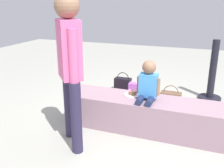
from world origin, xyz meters
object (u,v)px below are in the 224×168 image
water_bottle_far_side (177,108)px  handbag_black_leather (123,85)px  handbag_brown_canvas (170,98)px  water_bottle_near_gift (199,111)px  cake_plate (133,94)px  adult_standing (70,59)px  child_seated (148,83)px  cake_box_white (111,97)px  gift_bag (137,92)px

water_bottle_far_side → handbag_black_leather: bearing=149.9°
handbag_brown_canvas → water_bottle_far_side: bearing=-62.5°
water_bottle_near_gift → handbag_brown_canvas: handbag_brown_canvas is taller
cake_plate → water_bottle_near_gift: 1.01m
adult_standing → handbag_brown_canvas: size_ratio=5.01×
handbag_black_leather → child_seated: bearing=-59.7°
child_seated → water_bottle_near_gift: 0.99m
adult_standing → handbag_black_leather: bearing=90.8°
cake_box_white → handbag_brown_canvas: (0.92, 0.12, 0.05)m
child_seated → handbag_brown_canvas: bearing=79.8°
adult_standing → handbag_brown_canvas: (0.85, 1.49, -0.86)m
gift_bag → water_bottle_far_side: 0.70m
water_bottle_near_gift → handbag_black_leather: 1.46m
child_seated → adult_standing: adult_standing is taller
cake_plate → handbag_brown_canvas: size_ratio=0.70×
adult_standing → cake_box_white: bearing=92.8°
child_seated → water_bottle_far_side: child_seated is taller
gift_bag → cake_box_white: 0.42m
gift_bag → water_bottle_near_gift: bearing=-15.5°
cake_plate → handbag_black_leather: (-0.51, 1.14, -0.29)m
handbag_black_leather → handbag_brown_canvas: 0.94m
water_bottle_far_side → handbag_brown_canvas: handbag_brown_canvas is taller
child_seated → cake_box_white: (-0.76, 0.78, -0.56)m
cake_plate → water_bottle_far_side: cake_plate is taller
adult_standing → water_bottle_near_gift: bearing=42.7°
cake_plate → gift_bag: cake_plate is taller
water_bottle_far_side → child_seated: bearing=-115.0°
adult_standing → water_bottle_far_side: adult_standing is taller
water_bottle_far_side → water_bottle_near_gift: bearing=-8.0°
cake_box_white → handbag_brown_canvas: bearing=7.7°
handbag_brown_canvas → cake_box_white: bearing=-172.3°
adult_standing → water_bottle_near_gift: adult_standing is taller
handbag_brown_canvas → water_bottle_near_gift: bearing=-35.1°
water_bottle_far_side → cake_box_white: (-1.06, 0.14, -0.02)m
adult_standing → water_bottle_near_gift: size_ratio=7.64×
child_seated → handbag_black_leather: size_ratio=1.38×
cake_box_white → handbag_brown_canvas: size_ratio=0.83×
adult_standing → water_bottle_far_side: (0.99, 1.23, -0.89)m
handbag_brown_canvas → adult_standing: bearing=-119.8°
child_seated → cake_plate: 0.30m
child_seated → adult_standing: size_ratio=0.30×
cake_box_white → handbag_black_leather: (0.04, 0.45, 0.07)m
adult_standing → handbag_brown_canvas: bearing=60.2°
child_seated → handbag_brown_canvas: 1.05m
water_bottle_near_gift → water_bottle_far_side: (-0.30, 0.04, -0.01)m
cake_plate → water_bottle_far_side: 0.82m
child_seated → gift_bag: bearing=112.8°
cake_plate → water_bottle_far_side: bearing=46.9°
water_bottle_near_gift → handbag_black_leather: (-1.31, 0.63, 0.03)m
water_bottle_far_side → handbag_brown_canvas: 0.30m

